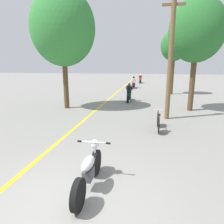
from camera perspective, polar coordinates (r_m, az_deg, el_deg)
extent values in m
plane|color=gray|center=(4.68, -12.10, -24.04)|extent=(120.00, 120.00, 0.00)
cube|color=yellow|center=(16.50, -1.07, 3.56)|extent=(0.14, 48.00, 0.01)
cylinder|color=brown|center=(10.74, 16.36, 14.35)|extent=(0.24, 0.24, 6.19)
cube|color=brown|center=(11.09, 17.30, 27.33)|extent=(1.10, 0.10, 0.12)
cylinder|color=#513A23|center=(13.28, 21.98, 8.35)|extent=(0.32, 0.32, 3.75)
ellipsoid|color=#286B2D|center=(13.39, 23.12, 20.73)|extent=(3.21, 2.89, 3.69)
cylinder|color=#513A23|center=(20.30, 16.81, 10.18)|extent=(0.32, 0.32, 3.76)
ellipsoid|color=#286B2D|center=(20.35, 17.33, 17.65)|extent=(2.44, 2.20, 2.81)
cylinder|color=#513A23|center=(13.40, -13.12, 8.96)|extent=(0.32, 0.32, 3.73)
ellipsoid|color=#337F38|center=(13.54, -13.87, 22.25)|extent=(3.99, 3.59, 4.59)
cylinder|color=black|center=(5.40, -4.57, -14.12)|extent=(0.12, 0.66, 0.66)
cylinder|color=black|center=(4.29, -9.63, -22.32)|extent=(0.12, 0.66, 0.66)
ellipsoid|color=silver|center=(4.66, -6.86, -14.32)|extent=(0.24, 0.67, 0.23)
cube|color=#4C4C51|center=(4.80, -6.77, -17.25)|extent=(0.20, 0.36, 0.24)
cylinder|color=silver|center=(5.18, -4.89, -11.47)|extent=(0.06, 0.23, 0.65)
cylinder|color=silver|center=(4.97, -5.24, -8.60)|extent=(0.72, 0.04, 0.04)
cylinder|color=black|center=(5.08, -9.21, -8.25)|extent=(0.11, 0.05, 0.05)
cylinder|color=black|center=(4.89, -1.11, -8.92)|extent=(0.11, 0.05, 0.05)
sphere|color=silver|center=(5.08, -4.95, -9.07)|extent=(0.22, 0.22, 0.22)
cylinder|color=black|center=(16.57, 5.13, 4.66)|extent=(0.12, 0.64, 0.64)
cylinder|color=black|center=(15.05, 4.58, 3.78)|extent=(0.12, 0.64, 0.64)
cube|color=#0C4723|center=(15.79, 4.88, 4.89)|extent=(0.20, 0.99, 0.28)
cylinder|color=silver|center=(16.39, 5.15, 6.92)|extent=(0.50, 0.03, 0.03)
cylinder|color=slate|center=(15.78, 4.38, 4.23)|extent=(0.11, 0.11, 0.64)
cylinder|color=slate|center=(15.75, 5.32, 4.20)|extent=(0.11, 0.11, 0.64)
cube|color=black|center=(15.71, 4.91, 6.45)|extent=(0.34, 0.28, 0.62)
cylinder|color=black|center=(15.88, 4.25, 6.76)|extent=(0.08, 0.48, 0.37)
cylinder|color=black|center=(15.84, 5.69, 6.71)|extent=(0.08, 0.48, 0.37)
sphere|color=#2D333D|center=(15.71, 4.95, 7.92)|extent=(0.21, 0.21, 0.21)
cylinder|color=black|center=(25.66, 6.32, 7.76)|extent=(0.12, 0.68, 0.68)
cylinder|color=black|center=(24.19, 6.06, 7.43)|extent=(0.12, 0.68, 0.68)
cube|color=maroon|center=(24.91, 6.20, 8.02)|extent=(0.20, 0.94, 0.28)
cylinder|color=silver|center=(25.50, 6.34, 9.28)|extent=(0.50, 0.03, 0.03)
cylinder|color=#38383D|center=(24.89, 5.88, 7.58)|extent=(0.11, 0.11, 0.66)
cylinder|color=#38383D|center=(24.87, 6.48, 7.56)|extent=(0.11, 0.11, 0.66)
cube|color=silver|center=(24.85, 6.22, 8.95)|extent=(0.34, 0.27, 0.56)
cylinder|color=silver|center=(25.02, 5.79, 9.11)|extent=(0.08, 0.44, 0.34)
cylinder|color=silver|center=(24.99, 6.72, 9.08)|extent=(0.08, 0.44, 0.34)
sphere|color=black|center=(24.87, 6.25, 9.84)|extent=(0.24, 0.24, 0.24)
cylinder|color=black|center=(32.62, 8.13, 8.89)|extent=(0.12, 0.67, 0.67)
cylinder|color=black|center=(31.16, 8.01, 8.69)|extent=(0.12, 0.67, 0.67)
cube|color=silver|center=(31.88, 8.08, 9.12)|extent=(0.20, 0.94, 0.28)
cylinder|color=silver|center=(32.48, 8.16, 10.08)|extent=(0.50, 0.03, 0.03)
cylinder|color=#38383D|center=(31.85, 7.83, 8.78)|extent=(0.11, 0.11, 0.66)
cylinder|color=#38383D|center=(31.84, 8.30, 8.77)|extent=(0.11, 0.11, 0.66)
cube|color=red|center=(31.83, 8.10, 9.83)|extent=(0.34, 0.27, 0.54)
cylinder|color=red|center=(32.00, 7.76, 9.95)|extent=(0.08, 0.42, 0.33)
cylinder|color=red|center=(31.98, 8.48, 9.92)|extent=(0.08, 0.42, 0.33)
sphere|color=white|center=(31.85, 8.13, 10.51)|extent=(0.25, 0.25, 0.25)
cylinder|color=black|center=(9.52, 12.95, -1.97)|extent=(0.04, 0.71, 0.71)
cylinder|color=black|center=(8.58, 13.20, -3.66)|extent=(0.04, 0.71, 0.71)
cylinder|color=#B21E1E|center=(8.98, 13.15, -1.25)|extent=(0.04, 0.78, 0.04)
cylinder|color=#B21E1E|center=(8.60, 13.25, -2.15)|extent=(0.03, 0.03, 0.43)
cube|color=black|center=(8.55, 13.33, -0.77)|extent=(0.10, 0.20, 0.05)
cylinder|color=#B21E1E|center=(9.41, 13.03, -0.69)|extent=(0.03, 0.03, 0.46)
cylinder|color=silver|center=(9.36, 13.11, 0.68)|extent=(0.44, 0.03, 0.03)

